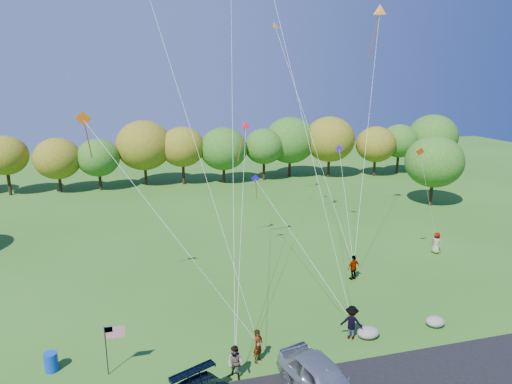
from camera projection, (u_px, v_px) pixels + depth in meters
ground at (280, 361)px, 22.15m from camera, size 140.00×140.00×0.00m
treeline at (177, 151)px, 54.64m from camera, size 76.00×27.49×8.17m
minivan_silver at (322, 381)px, 19.25m from camera, size 3.04×5.30×1.70m
flyer_a at (258, 346)px, 21.89m from camera, size 0.73×0.72×1.70m
flyer_b at (235, 363)px, 20.60m from camera, size 1.01×1.01×1.66m
flyer_c at (352, 322)px, 23.83m from camera, size 1.37×1.18×1.84m
flyer_d at (354, 267)px, 30.79m from camera, size 1.09×0.69×1.73m
flyer_e at (436, 243)px, 35.41m from camera, size 0.84×0.98×1.69m
trash_barrel at (51, 362)px, 21.28m from camera, size 0.61×0.61×0.92m
flag_assembly at (111, 338)px, 20.74m from camera, size 0.91×0.59×2.46m
boulder_near at (368, 333)px, 24.02m from camera, size 1.19×0.93×0.60m
boulder_far at (435, 321)px, 25.14m from camera, size 1.07×0.89×0.56m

